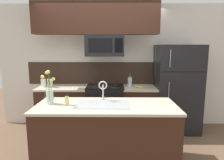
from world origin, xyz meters
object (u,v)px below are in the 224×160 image
Objects in this scene: microwave at (105,45)px; banana_bunch at (138,87)px; stove_range at (105,108)px; refrigerator at (176,88)px; french_press at (130,82)px; flower_vase at (50,94)px; dish_soap_bottle at (67,100)px; storage_jar_tall at (44,82)px; sink_faucet at (103,88)px; storage_jar_medium at (50,82)px.

banana_bunch is at bearing -3.47° from microwave.
refrigerator is (1.46, 0.02, 0.42)m from stove_range.
flower_vase is at bearing -134.15° from french_press.
french_press is at bearing 53.41° from dish_soap_bottle.
storage_jar_tall is at bearing 179.67° from stove_range.
stove_range is 3.48× the size of french_press.
stove_range is at bearing 90.83° from sink_faucet.
refrigerator is 2.72m from storage_jar_tall.
refrigerator is 6.58× the size of french_press.
flower_vase is at bearing -67.07° from storage_jar_tall.
sink_faucet reaches higher than stove_range.
refrigerator is at bearing 0.73° from storage_jar_medium.
storage_jar_medium is at bearing 116.85° from dish_soap_bottle.
microwave is at bearing 90.84° from sink_faucet.
microwave is at bearing 176.53° from banana_bunch.
storage_jar_medium is (0.14, -0.02, 0.00)m from storage_jar_tall.
flower_vase is (0.52, -1.23, 0.05)m from storage_jar_tall.
refrigerator is 9.26× the size of banana_bunch.
flower_vase is at bearing 169.05° from dish_soap_bottle.
banana_bunch is 1.83m from flower_vase.
stove_range is at bearing 90.16° from microwave.
storage_jar_medium is (-2.57, -0.03, 0.13)m from refrigerator.
refrigerator is 2.33m from dish_soap_bottle.
french_press is (-0.16, 0.12, 0.08)m from banana_bunch.
refrigerator is at bearing 29.54° from flower_vase.
storage_jar_medium is 1.16× the size of dish_soap_bottle.
french_press is at bearing 45.85° from flower_vase.
flower_vase is (-2.19, -1.24, 0.17)m from refrigerator.
sink_faucet reaches higher than storage_jar_tall.
flower_vase is at bearing -150.46° from refrigerator.
dish_soap_bottle is at bearing -10.95° from flower_vase.
stove_range is at bearing -173.27° from french_press.
storage_jar_tall is at bearing 112.93° from flower_vase.
refrigerator is (1.46, 0.04, -0.86)m from microwave.
storage_jar_medium is at bearing 107.51° from flower_vase.
sink_faucet is 0.61× the size of flower_vase.
storage_jar_tall is 1.50m from dish_soap_bottle.
flower_vase is (-0.75, -0.19, -0.05)m from sink_faucet.
refrigerator is 0.79m from banana_bunch.
storage_jar_medium is (-1.12, -0.01, 0.54)m from stove_range.
microwave reaches higher than stove_range.
sink_faucet is at bearing -39.35° from storage_jar_tall.
microwave is 3.88× the size of storage_jar_medium.
microwave is 1.57m from flower_vase.
stove_range is 1.45m from dish_soap_bottle.
stove_range is 1.24m from storage_jar_medium.
refrigerator is 5.74× the size of sink_faucet.
dish_soap_bottle is 0.33× the size of flower_vase.
storage_jar_medium is at bearing -8.28° from storage_jar_tall.
stove_range is 5.64× the size of dish_soap_bottle.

